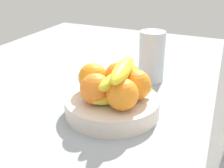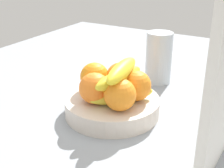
{
  "view_description": "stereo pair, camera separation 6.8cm",
  "coord_description": "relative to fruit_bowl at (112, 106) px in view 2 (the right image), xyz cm",
  "views": [
    {
      "loc": [
        66.1,
        32.61,
        40.07
      ],
      "look_at": [
        0.06,
        2.51,
        8.57
      ],
      "focal_mm": 49.82,
      "sensor_mm": 36.0,
      "label": 1
    },
    {
      "loc": [
        63.0,
        38.65,
        40.07
      ],
      "look_at": [
        0.06,
        2.51,
        8.57
      ],
      "focal_mm": 49.82,
      "sensor_mm": 36.0,
      "label": 2
    }
  ],
  "objects": [
    {
      "name": "orange_back_right",
      "position": [
        -5.51,
        -0.51,
        6.21
      ],
      "size": [
        7.84,
        7.84,
        7.84
      ],
      "primitive_type": "sphere",
      "color": "orange",
      "rests_on": "fruit_bowl"
    },
    {
      "name": "fruit_bowl",
      "position": [
        0.0,
        0.0,
        0.0
      ],
      "size": [
        24.78,
        24.78,
        4.57
      ],
      "primitive_type": "cylinder",
      "color": "beige",
      "rests_on": "ground_plane"
    },
    {
      "name": "banana_bunch",
      "position": [
        0.7,
        2.78,
        7.58
      ],
      "size": [
        17.49,
        14.11,
        10.6
      ],
      "color": "yellow",
      "rests_on": "fruit_bowl"
    },
    {
      "name": "thermos_tumbler",
      "position": [
        -26.29,
        2.13,
        5.98
      ],
      "size": [
        8.29,
        8.29,
        16.53
      ],
      "primitive_type": "cylinder",
      "color": "#B6BFC5",
      "rests_on": "ground_plane"
    },
    {
      "name": "ground_plane",
      "position": [
        -0.06,
        -2.51,
        -3.78
      ],
      "size": [
        180.0,
        140.0,
        3.0
      ],
      "primitive_type": "cube",
      "color": "gray"
    },
    {
      "name": "orange_front_left",
      "position": [
        -1.99,
        -6.56,
        6.21
      ],
      "size": [
        7.84,
        7.84,
        7.84
      ],
      "primitive_type": "sphere",
      "color": "orange",
      "rests_on": "fruit_bowl"
    },
    {
      "name": "orange_front_right",
      "position": [
        4.28,
        -2.36,
        6.21
      ],
      "size": [
        7.84,
        7.84,
        7.84
      ],
      "primitive_type": "sphere",
      "color": "orange",
      "rests_on": "fruit_bowl"
    },
    {
      "name": "orange_back_left",
      "position": [
        -2.22,
        5.67,
        6.21
      ],
      "size": [
        7.84,
        7.84,
        7.84
      ],
      "primitive_type": "sphere",
      "color": "orange",
      "rests_on": "fruit_bowl"
    },
    {
      "name": "orange_center",
      "position": [
        4.43,
        4.72,
        6.21
      ],
      "size": [
        7.84,
        7.84,
        7.84
      ],
      "primitive_type": "sphere",
      "color": "orange",
      "rests_on": "fruit_bowl"
    }
  ]
}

